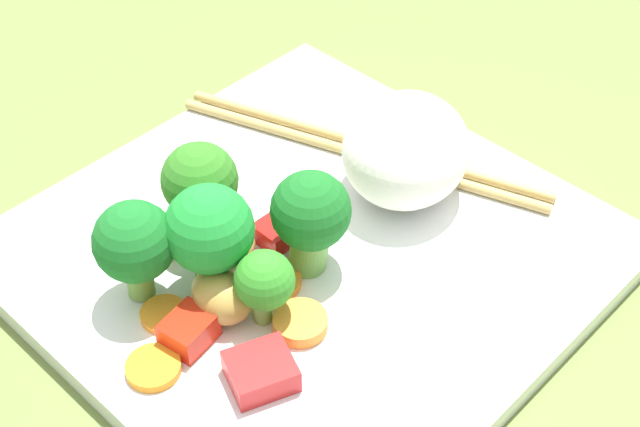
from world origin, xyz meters
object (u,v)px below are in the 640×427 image
Objects in this scene: broccoli_floret_3 at (264,282)px; carrot_slice_0 at (164,314)px; rice_mound at (406,150)px; chopstick_pair at (361,148)px; square_plate at (309,252)px.

broccoli_floret_3 reaches higher than carrot_slice_0.
rice_mound is 0.34× the size of chopstick_pair.
carrot_slice_0 reaches higher than square_plate.
chopstick_pair is at bearing 2.01° from carrot_slice_0.
carrot_slice_0 is (-8.82, 2.14, 0.92)cm from square_plate.
chopstick_pair reaches higher than square_plate.
broccoli_floret_3 reaches higher than square_plate.
broccoli_floret_3 is at bearing -160.87° from square_plate.
broccoli_floret_3 reaches higher than chopstick_pair.
chopstick_pair is (16.89, 0.59, 0.11)cm from carrot_slice_0.
carrot_slice_0 is 16.90cm from chopstick_pair.
carrot_slice_0 is at bearing 129.31° from broccoli_floret_3.
carrot_slice_0 is 0.10× the size of chopstick_pair.
rice_mound is at bearing -12.25° from carrot_slice_0.
broccoli_floret_3 is 5.82cm from carrot_slice_0.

